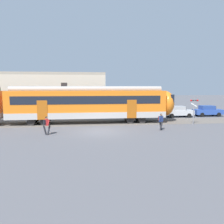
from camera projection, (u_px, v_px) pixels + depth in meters
The scene contains 7 objects.
ground_plane at pixel (100, 132), 20.88m from camera, with size 160.00×160.00×0.00m, color #515156.
pedestrian_red at pixel (46, 124), 19.39m from camera, with size 0.71×0.50×1.67m.
pedestrian_navy at pixel (161, 120), 21.49m from camera, with size 0.52×0.71×1.67m.
parked_car_silver at pixel (178, 111), 30.76m from camera, with size 4.05×1.85×1.54m.
parked_car_blue at pixel (208, 111), 31.69m from camera, with size 4.04×1.84×1.54m.
crossing_signal at pixel (194, 107), 24.40m from camera, with size 0.96×0.22×3.00m.
background_building at pixel (36, 93), 34.00m from camera, with size 21.31×5.00×9.20m.
Camera 1 is at (-1.27, -20.51, 4.33)m, focal length 35.00 mm.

